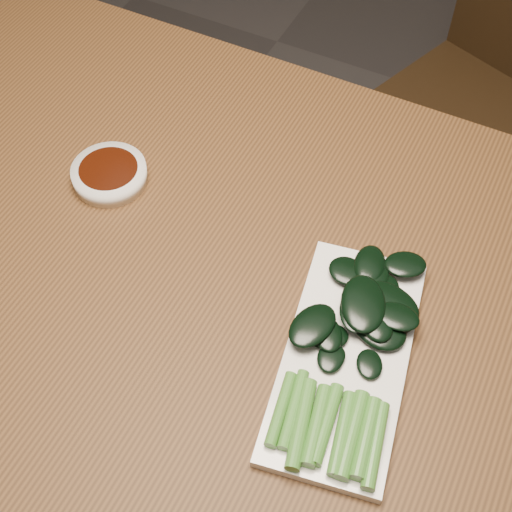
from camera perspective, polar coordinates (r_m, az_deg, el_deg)
name	(u,v)px	position (r m, az deg, el deg)	size (l,w,h in m)	color
ground	(239,474)	(1.57, -1.39, -17.05)	(6.00, 6.00, 0.00)	#312F2E
table	(229,302)	(0.95, -2.19, -3.72)	(1.40, 0.80, 0.75)	#4E3016
chair_far	(498,90)	(1.60, 18.77, 12.46)	(0.52, 0.52, 0.89)	black
sauce_bowl	(110,174)	(1.00, -11.64, 6.44)	(0.10, 0.10, 0.02)	white
serving_plate	(346,358)	(0.83, 7.19, -8.14)	(0.19, 0.32, 0.01)	white
gai_lan	(357,345)	(0.82, 8.06, -7.04)	(0.16, 0.32, 0.03)	#44822C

